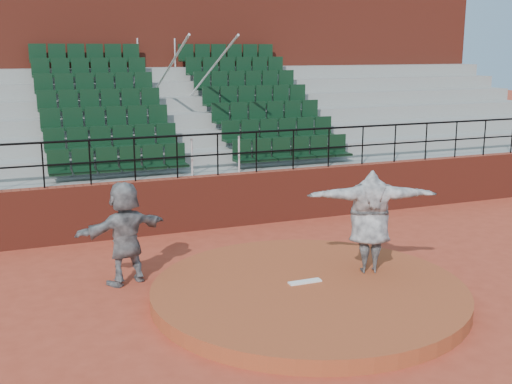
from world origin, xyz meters
The scene contains 9 objects.
ground centered at (0.00, 0.00, 0.00)m, with size 90.00×90.00×0.00m, color #AC3C27.
pitchers_mound centered at (0.00, 0.00, 0.12)m, with size 5.50×5.50×0.25m, color #A04423.
pitching_rubber centered at (0.00, 0.15, 0.27)m, with size 0.60×0.15×0.03m, color white.
boundary_wall centered at (0.00, 5.00, 0.65)m, with size 24.00×0.30×1.30m, color maroon.
wall_railing centered at (0.00, 5.00, 2.03)m, with size 24.04×0.05×1.03m.
seating_deck centered at (0.00, 8.65, 1.44)m, with size 24.00×5.97×4.63m.
press_box_facade centered at (0.00, 12.60, 3.55)m, with size 24.00×3.00×7.10m, color maroon.
pitcher centered at (1.35, 0.26, 1.20)m, with size 2.35×0.64×1.91m, color black.
fielder centered at (-2.81, 1.98, 0.97)m, with size 1.80×0.57×1.94m, color black.
Camera 1 is at (-4.74, -9.47, 4.30)m, focal length 45.00 mm.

